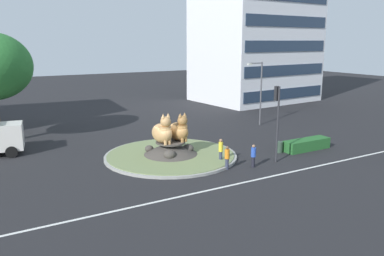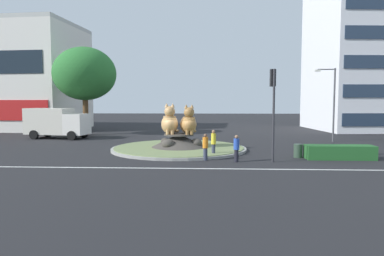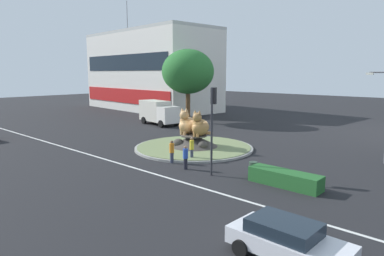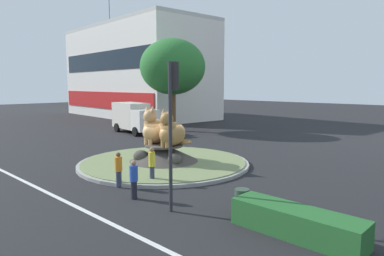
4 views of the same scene
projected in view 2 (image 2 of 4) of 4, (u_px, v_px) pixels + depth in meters
The scene contains 15 objects.
ground_plane at pixel (179, 150), 26.69m from camera, with size 160.00×160.00×0.00m, color black.
lane_centreline at pixel (168, 168), 19.29m from camera, with size 112.00×0.20×0.01m, color silver.
roundabout_island at pixel (179, 145), 26.64m from camera, with size 10.33×10.33×1.24m.
cat_statue_calico at pixel (170, 123), 26.48m from camera, with size 1.58×2.55×2.36m.
cat_statue_tabby at pixel (189, 123), 26.45m from camera, with size 1.55×2.45×2.27m.
traffic_light_mast at pixel (273, 98), 21.07m from camera, with size 0.36×0.45×5.68m.
office_tower at pixel (381, 29), 44.89m from camera, with size 17.34×13.70×26.16m.
clipped_hedge_strip at pixel (340, 152), 22.31m from camera, with size 4.32×1.20×0.90m, color #235B28.
broadleaf_tree_behind_island at pixel (85, 74), 37.99m from camera, with size 6.84×6.84×9.67m.
streetlight_arm at pixel (332, 99), 31.53m from camera, with size 1.84×0.34×6.73m.
pedestrian_yellow_shirt at pixel (214, 142), 23.41m from camera, with size 0.32×0.32×1.80m.
pedestrian_blue_shirt at pixel (236, 148), 21.23m from camera, with size 0.36×0.36×1.67m.
pedestrian_orange_shirt at pixel (205, 146), 21.85m from camera, with size 0.35×0.35×1.69m.
delivery_box_truck at pixel (56, 122), 34.62m from camera, with size 6.51×3.32×3.03m.
litter_bin at pixel (298, 151), 22.97m from camera, with size 0.56×0.56×0.90m.
Camera 2 is at (2.24, -26.40, 3.73)m, focal length 32.39 mm.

